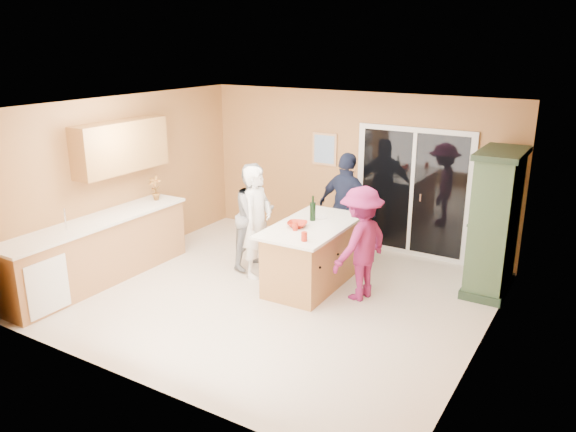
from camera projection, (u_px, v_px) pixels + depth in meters
The scene contains 22 objects.
floor at pixel (275, 295), 7.80m from camera, with size 5.50×5.50×0.00m, color beige.
ceiling at pixel (274, 106), 7.03m from camera, with size 5.50×5.00×0.10m, color white.
wall_back at pixel (354, 170), 9.46m from camera, with size 5.50×0.10×2.60m, color tan.
wall_front at pixel (135, 268), 5.37m from camera, with size 5.50×0.10×2.60m, color tan.
wall_left at pixel (126, 180), 8.77m from camera, with size 0.10×5.00×2.60m, color tan.
wall_right at pixel (489, 242), 6.06m from camera, with size 0.10×5.00×2.60m, color tan.
left_cabinet_run at pixel (91, 254), 8.01m from camera, with size 0.65×3.05×1.24m.
upper_cabinets at pixel (121, 146), 8.35m from camera, with size 0.35×1.60×0.75m, color #A56E40.
sliding_door at pixel (412, 193), 8.99m from camera, with size 1.90×0.07×2.10m.
framed_picture at pixel (325, 149), 9.62m from camera, with size 0.46×0.04×0.56m.
kitchen_island at pixel (312, 257), 8.01m from camera, with size 0.98×1.76×0.92m.
green_hutch at pixel (495, 224), 7.68m from camera, with size 0.58×1.09×2.01m.
woman_white at pixel (257, 222), 8.22m from camera, with size 0.61×0.40×1.67m, color white.
woman_grey at pixel (255, 216), 8.56m from camera, with size 0.80×0.62×1.64m, color gray.
woman_navy at pixel (347, 208), 8.77m from camera, with size 1.03×0.43×1.75m, color #181D36.
woman_magenta at pixel (361, 244), 7.51m from camera, with size 1.01×0.58×1.57m, color #841C65.
serving_bowl at pixel (297, 224), 7.76m from camera, with size 0.28×0.28×0.07m, color #A62312.
tulip_vase at pixel (155, 188), 8.92m from camera, with size 0.21×0.14×0.39m, color red.
tumbler_near at pixel (295, 227), 7.61m from camera, with size 0.07×0.07×0.11m, color #A62312.
tumbler_far at pixel (304, 237), 7.20m from camera, with size 0.08×0.08×0.12m, color #A62312.
wine_bottle at pixel (313, 211), 8.00m from camera, with size 0.08×0.08×0.36m.
white_plate at pixel (320, 217), 8.16m from camera, with size 0.20×0.20×0.01m, color silver.
Camera 1 is at (3.83, -6.00, 3.39)m, focal length 35.00 mm.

